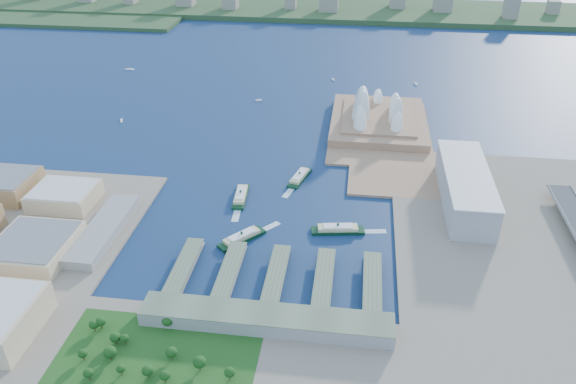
# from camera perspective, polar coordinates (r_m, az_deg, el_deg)

# --- Properties ---
(ground) EXTENTS (3000.00, 3000.00, 0.00)m
(ground) POSITION_cam_1_polar(r_m,az_deg,el_deg) (564.77, -1.46, -4.05)
(ground) COLOR #10274D
(ground) RESTS_ON ground
(east_land) EXTENTS (240.00, 500.00, 3.00)m
(east_land) POSITION_cam_1_polar(r_m,az_deg,el_deg) (543.90, 23.78, -8.41)
(east_land) COLOR gray
(east_land) RESTS_ON ground
(peninsula) EXTENTS (135.00, 220.00, 3.00)m
(peninsula) POSITION_cam_1_polar(r_m,az_deg,el_deg) (787.50, 9.29, 6.15)
(peninsula) COLOR #987153
(peninsula) RESTS_ON ground
(far_shore) EXTENTS (2200.00, 260.00, 12.00)m
(far_shore) POSITION_cam_1_polar(r_m,az_deg,el_deg) (1475.57, 4.69, 17.98)
(far_shore) COLOR #2D4926
(far_shore) RESTS_ON ground
(opera_house) EXTENTS (134.00, 180.00, 58.00)m
(opera_house) POSITION_cam_1_polar(r_m,az_deg,el_deg) (794.22, 9.28, 8.75)
(opera_house) COLOR white
(opera_house) RESTS_ON peninsula
(toaster_building) EXTENTS (45.00, 155.00, 35.00)m
(toaster_building) POSITION_cam_1_polar(r_m,az_deg,el_deg) (628.39, 17.55, 0.44)
(toaster_building) COLOR #98989E
(toaster_building) RESTS_ON east_land
(ferry_wharves) EXTENTS (184.00, 90.00, 9.30)m
(ferry_wharves) POSITION_cam_1_polar(r_m,az_deg,el_deg) (500.71, -1.20, -8.54)
(ferry_wharves) COLOR #56654C
(ferry_wharves) RESTS_ON ground
(terminal_building) EXTENTS (200.00, 28.00, 12.00)m
(terminal_building) POSITION_cam_1_polar(r_m,az_deg,el_deg) (453.07, -2.24, -12.84)
(terminal_building) COLOR gray
(terminal_building) RESTS_ON south_land
(park) EXTENTS (150.00, 110.00, 16.00)m
(park) POSITION_cam_1_polar(r_m,az_deg,el_deg) (431.29, -13.82, -16.36)
(park) COLOR #194714
(park) RESTS_ON south_land
(ferry_a) EXTENTS (16.64, 52.47, 9.78)m
(ferry_a) POSITION_cam_1_polar(r_m,az_deg,el_deg) (619.79, -4.83, -0.23)
(ferry_a) COLOR black
(ferry_a) RESTS_ON ground
(ferry_b) EXTENTS (25.12, 51.27, 9.40)m
(ferry_b) POSITION_cam_1_polar(r_m,az_deg,el_deg) (655.41, 1.19, 1.68)
(ferry_b) COLOR black
(ferry_b) RESTS_ON ground
(ferry_c) EXTENTS (43.72, 47.34, 9.73)m
(ferry_c) POSITION_cam_1_polar(r_m,az_deg,el_deg) (551.69, -4.72, -4.48)
(ferry_c) COLOR black
(ferry_c) RESTS_ON ground
(ferry_d) EXTENTS (54.47, 21.39, 10.03)m
(ferry_d) POSITION_cam_1_polar(r_m,az_deg,el_deg) (563.88, 5.08, -3.62)
(ferry_d) COLOR black
(ferry_d) RESTS_ON ground
(boat_a) EXTENTS (7.43, 12.42, 2.35)m
(boat_a) POSITION_cam_1_polar(r_m,az_deg,el_deg) (846.32, -16.56, 6.99)
(boat_a) COLOR white
(boat_a) RESTS_ON ground
(boat_b) EXTENTS (10.22, 6.13, 2.61)m
(boat_b) POSITION_cam_1_polar(r_m,az_deg,el_deg) (887.23, -2.98, 9.31)
(boat_b) COLOR white
(boat_b) RESTS_ON ground
(boat_c) EXTENTS (5.66, 12.77, 2.78)m
(boat_c) POSITION_cam_1_polar(r_m,az_deg,el_deg) (980.61, 12.87, 10.68)
(boat_c) COLOR white
(boat_c) RESTS_ON ground
(boat_d) EXTENTS (16.05, 3.67, 2.70)m
(boat_d) POSITION_cam_1_polar(r_m,az_deg,el_deg) (1068.79, -15.78, 11.92)
(boat_d) COLOR white
(boat_d) RESTS_ON ground
(boat_e) EXTENTS (6.39, 10.47, 2.45)m
(boat_e) POSITION_cam_1_polar(r_m,az_deg,el_deg) (981.77, 4.61, 11.35)
(boat_e) COLOR white
(boat_e) RESTS_ON ground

